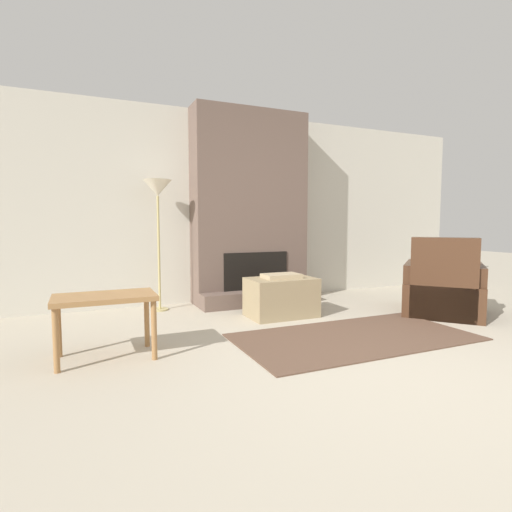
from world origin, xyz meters
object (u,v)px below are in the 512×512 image
Objects in this scene: armchair at (443,291)px; floor_lamp_left at (158,195)px; ottoman at (281,297)px; side_table at (105,304)px.

floor_lamp_left is at bearing 21.06° from armchair.
ottoman is 2.09m from side_table.
side_table is (-1.96, -0.71, 0.21)m from ottoman.
floor_lamp_left is (-1.24, 0.91, 1.20)m from ottoman.
armchair is 3.62m from floor_lamp_left.
side_table is 2.03m from floor_lamp_left.
side_table is 0.48× the size of floor_lamp_left.
armchair is 1.68× the size of side_table.
armchair is (1.81, -0.68, 0.05)m from ottoman.
ottoman is at bearing -36.20° from floor_lamp_left.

